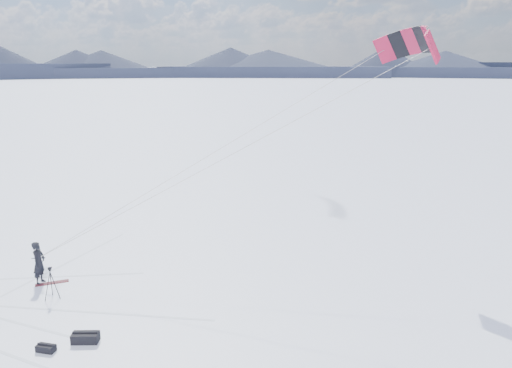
# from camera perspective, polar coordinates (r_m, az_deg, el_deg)

# --- Properties ---
(ground) EXTENTS (1800.00, 1800.00, 0.00)m
(ground) POSITION_cam_1_polar(r_m,az_deg,el_deg) (21.35, -25.81, -13.15)
(ground) COLOR white
(horizon_hills) EXTENTS (704.47, 706.88, 10.20)m
(horizon_hills) POSITION_cam_1_polar(r_m,az_deg,el_deg) (19.85, -27.15, -1.52)
(horizon_hills) COLOR #1A1F34
(horizon_hills) RESTS_ON ground
(snowkiter) EXTENTS (0.46, 0.69, 1.85)m
(snowkiter) POSITION_cam_1_polar(r_m,az_deg,el_deg) (23.56, -23.35, -10.35)
(snowkiter) COLOR black
(snowkiter) RESTS_ON ground
(snowboard) EXTENTS (1.29, 0.88, 0.04)m
(snowboard) POSITION_cam_1_polar(r_m,az_deg,el_deg) (23.35, -22.28, -10.41)
(snowboard) COLOR maroon
(snowboard) RESTS_ON ground
(tripod) EXTENTS (0.52, 0.60, 1.33)m
(tripod) POSITION_cam_1_polar(r_m,az_deg,el_deg) (21.62, -22.41, -9.97)
(tripod) COLOR black
(tripod) RESTS_ON ground
(gear_bag_a) EXTENTS (0.93, 0.54, 0.39)m
(gear_bag_a) POSITION_cam_1_polar(r_m,az_deg,el_deg) (18.44, -18.92, -16.26)
(gear_bag_a) COLOR black
(gear_bag_a) RESTS_ON ground
(gear_bag_b) EXTENTS (0.63, 0.35, 0.28)m
(gear_bag_b) POSITION_cam_1_polar(r_m,az_deg,el_deg) (18.40, -22.88, -16.89)
(gear_bag_b) COLOR black
(gear_bag_b) RESTS_ON ground
(power_kite) EXTENTS (16.66, 7.32, 9.56)m
(power_kite) POSITION_cam_1_polar(r_m,az_deg,el_deg) (23.38, 17.25, 14.83)
(power_kite) COLOR #B9153A
(power_kite) RESTS_ON ground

